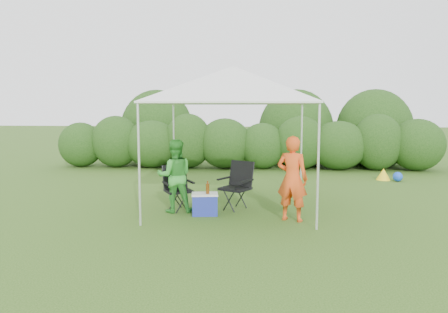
# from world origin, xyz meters

# --- Properties ---
(ground) EXTENTS (70.00, 70.00, 0.00)m
(ground) POSITION_xyz_m (0.00, 0.00, 0.00)
(ground) COLOR #3C5F1D
(hedge) EXTENTS (12.59, 1.53, 1.80)m
(hedge) POSITION_xyz_m (0.15, 6.00, 0.83)
(hedge) COLOR #264B17
(hedge) RESTS_ON ground
(canopy) EXTENTS (3.10, 3.10, 2.83)m
(canopy) POSITION_xyz_m (0.00, 0.50, 2.46)
(canopy) COLOR silver
(canopy) RESTS_ON ground
(chair_right) EXTENTS (0.74, 0.72, 0.95)m
(chair_right) POSITION_xyz_m (0.11, 0.39, 0.54)
(chair_right) COLOR black
(chair_right) RESTS_ON ground
(chair_left) EXTENTS (0.68, 0.67, 0.88)m
(chair_left) POSITION_xyz_m (-1.09, 0.21, 0.50)
(chair_left) COLOR black
(chair_left) RESTS_ON ground
(man) EXTENTS (0.65, 0.54, 1.53)m
(man) POSITION_xyz_m (1.12, -0.45, 0.77)
(man) COLOR #F7521C
(man) RESTS_ON ground
(woman) EXTENTS (0.79, 0.67, 1.42)m
(woman) POSITION_xyz_m (-1.09, 0.02, 0.71)
(woman) COLOR green
(woman) RESTS_ON ground
(cooler) EXTENTS (0.54, 0.42, 0.41)m
(cooler) POSITION_xyz_m (-0.49, -0.16, 0.21)
(cooler) COLOR #212F9B
(cooler) RESTS_ON ground
(bottle) EXTENTS (0.07, 0.07, 0.25)m
(bottle) POSITION_xyz_m (-0.43, -0.20, 0.54)
(bottle) COLOR #592D0C
(bottle) RESTS_ON cooler
(lawn_toy) EXTENTS (0.65, 0.54, 0.32)m
(lawn_toy) POSITION_xyz_m (4.05, 4.06, 0.15)
(lawn_toy) COLOR yellow
(lawn_toy) RESTS_ON ground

